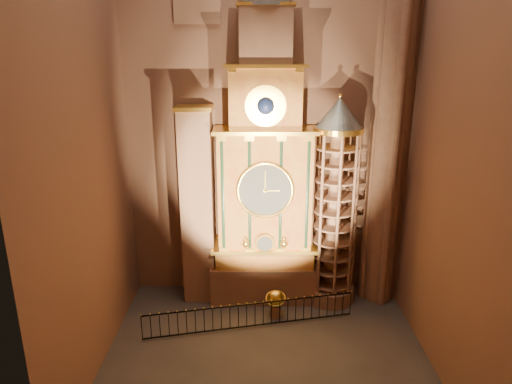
{
  "coord_description": "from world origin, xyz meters",
  "views": [
    {
      "loc": [
        -0.47,
        -16.95,
        12.7
      ],
      "look_at": [
        -0.44,
        3.0,
        6.52
      ],
      "focal_mm": 32.0,
      "sensor_mm": 36.0,
      "label": 1
    }
  ],
  "objects_px": {
    "astronomical_clock": "(265,177)",
    "stair_turret": "(334,206)",
    "portrait_tower": "(198,206)",
    "iron_railing": "(251,315)",
    "celestial_globe": "(276,301)"
  },
  "relations": [
    {
      "from": "astronomical_clock",
      "to": "stair_turret",
      "type": "height_order",
      "value": "astronomical_clock"
    },
    {
      "from": "celestial_globe",
      "to": "iron_railing",
      "type": "distance_m",
      "value": 1.56
    },
    {
      "from": "iron_railing",
      "to": "astronomical_clock",
      "type": "bearing_deg",
      "value": 76.92
    },
    {
      "from": "astronomical_clock",
      "to": "stair_turret",
      "type": "bearing_deg",
      "value": -4.3
    },
    {
      "from": "astronomical_clock",
      "to": "stair_turret",
      "type": "distance_m",
      "value": 3.78
    },
    {
      "from": "stair_turret",
      "to": "celestial_globe",
      "type": "relative_size",
      "value": 7.5
    },
    {
      "from": "stair_turret",
      "to": "iron_railing",
      "type": "bearing_deg",
      "value": -147.23
    },
    {
      "from": "celestial_globe",
      "to": "iron_railing",
      "type": "xyz_separation_m",
      "value": [
        -1.21,
        -0.97,
        -0.18
      ]
    },
    {
      "from": "celestial_globe",
      "to": "iron_railing",
      "type": "height_order",
      "value": "celestial_globe"
    },
    {
      "from": "stair_turret",
      "to": "celestial_globe",
      "type": "bearing_deg",
      "value": -149.9
    },
    {
      "from": "portrait_tower",
      "to": "celestial_globe",
      "type": "distance_m",
      "value": 6.15
    },
    {
      "from": "astronomical_clock",
      "to": "portrait_tower",
      "type": "height_order",
      "value": "astronomical_clock"
    },
    {
      "from": "astronomical_clock",
      "to": "celestial_globe",
      "type": "bearing_deg",
      "value": -75.24
    },
    {
      "from": "iron_railing",
      "to": "celestial_globe",
      "type": "bearing_deg",
      "value": 38.7
    },
    {
      "from": "astronomical_clock",
      "to": "celestial_globe",
      "type": "distance_m",
      "value": 6.17
    }
  ]
}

